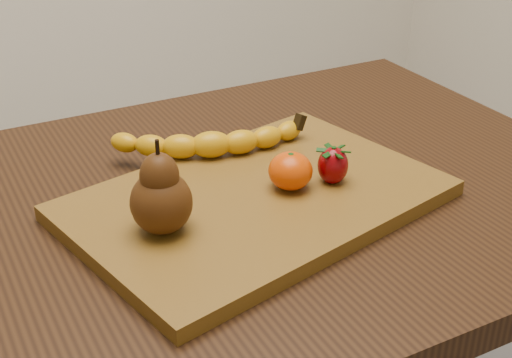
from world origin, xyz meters
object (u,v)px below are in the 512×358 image
mandarin (290,171)px  cutting_board (256,200)px  table (239,255)px  pear (160,187)px

mandarin → cutting_board: bearing=170.7°
cutting_board → table: bearing=82.5°
table → pear: pear is taller
cutting_board → mandarin: mandarin is taller
cutting_board → mandarin: 0.06m
table → cutting_board: bearing=-84.9°
pear → mandarin: size_ratio=1.98×
table → mandarin: (0.05, -0.05, 0.14)m
cutting_board → pear: (-0.13, -0.02, 0.07)m
pear → mandarin: bearing=5.6°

